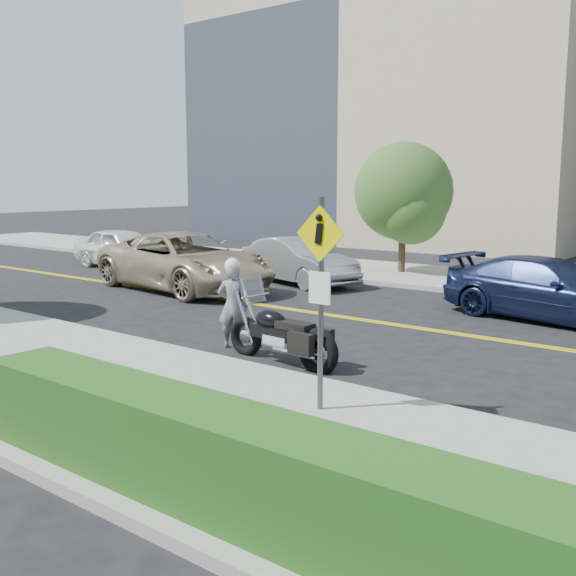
# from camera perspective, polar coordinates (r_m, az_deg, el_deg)

# --- Properties ---
(ground_plane) EXTENTS (120.00, 120.00, 0.00)m
(ground_plane) POSITION_cam_1_polar(r_m,az_deg,el_deg) (17.12, 3.56, -2.31)
(ground_plane) COLOR black
(ground_plane) RESTS_ON ground
(sidewalk_near) EXTENTS (60.00, 5.00, 0.15)m
(sidewalk_near) POSITION_cam_1_polar(r_m,az_deg,el_deg) (11.91, -17.67, -7.42)
(sidewalk_near) COLOR #9E9B91
(sidewalk_near) RESTS_ON ground_plane
(sidewalk_far) EXTENTS (60.00, 5.00, 0.15)m
(sidewalk_far) POSITION_cam_1_polar(r_m,az_deg,el_deg) (23.58, 14.00, 0.74)
(sidewalk_far) COLOR #9E9B91
(sidewalk_far) RESTS_ON ground_plane
(building_left) EXTENTS (22.00, 14.00, 25.00)m
(building_left) POSITION_cam_1_polar(r_m,az_deg,el_deg) (41.81, 10.12, 21.50)
(building_left) COLOR tan
(building_left) RESTS_ON ground_plane
(hedge) EXTENTS (9.00, 0.90, 1.00)m
(hedge) POSITION_cam_1_polar(r_m,az_deg,el_deg) (6.34, 0.11, -16.22)
(hedge) COLOR #235619
(hedge) RESTS_ON sidewalk_near
(pedestrian_sign) EXTENTS (0.78, 0.08, 3.00)m
(pedestrian_sign) POSITION_cam_1_polar(r_m,az_deg,el_deg) (9.32, 2.76, 0.39)
(pedestrian_sign) COLOR #4C4C51
(pedestrian_sign) RESTS_ON sidewalk_near
(motorcyclist) EXTENTS (0.76, 0.69, 1.84)m
(motorcyclist) POSITION_cam_1_polar(r_m,az_deg,el_deg) (13.66, -4.68, -1.29)
(motorcyclist) COLOR silver
(motorcyclist) RESTS_ON ground
(motorcycle) EXTENTS (2.60, 0.93, 1.55)m
(motorcycle) POSITION_cam_1_polar(r_m,az_deg,el_deg) (12.49, -0.56, -2.90)
(motorcycle) COLOR black
(motorcycle) RESTS_ON ground
(suv) EXTENTS (6.76, 3.77, 1.79)m
(suv) POSITION_cam_1_polar(r_m,az_deg,el_deg) (21.25, -8.70, 2.25)
(suv) COLOR #C1B08E
(suv) RESTS_ON ground
(parked_car_white) EXTENTS (4.63, 1.95, 1.56)m
(parked_car_white) POSITION_cam_1_polar(r_m,az_deg,el_deg) (27.18, -13.81, 3.31)
(parked_car_white) COLOR white
(parked_car_white) RESTS_ON ground
(parked_car_silver) EXTENTS (4.90, 2.83, 1.53)m
(parked_car_silver) POSITION_cam_1_polar(r_m,az_deg,el_deg) (22.27, 0.91, 2.32)
(parked_car_silver) COLOR #9EA2A5
(parked_car_silver) RESTS_ON ground
(parked_car_blue) EXTENTS (5.46, 2.81, 1.52)m
(parked_car_blue) POSITION_cam_1_polar(r_m,az_deg,el_deg) (17.58, 21.26, -0.10)
(parked_car_blue) COLOR #162044
(parked_car_blue) RESTS_ON ground
(tree_far_a) EXTENTS (3.47, 3.47, 4.75)m
(tree_far_a) POSITION_cam_1_polar(r_m,az_deg,el_deg) (24.36, 9.75, 8.05)
(tree_far_a) COLOR #382619
(tree_far_a) RESTS_ON ground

